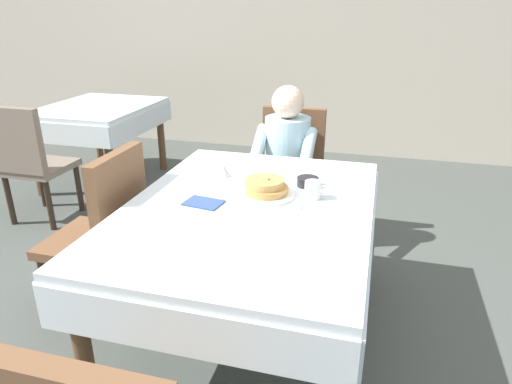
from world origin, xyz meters
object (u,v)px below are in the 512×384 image
dining_table_main (249,222)px  chair_left_side (106,226)px  breakfast_stack (266,186)px  bowl_butter (308,182)px  spoon_near_edge (247,227)px  fork_left_of_plate (227,193)px  knife_right_of_plate (304,201)px  background_table_far (99,118)px  background_chair_empty (29,158)px  syrup_pitcher (223,170)px  chair_diner (290,167)px  diner_person (286,155)px  plate_breakfast (266,194)px  cup_coffee (313,190)px

dining_table_main → chair_left_side: (-0.77, 0.00, -0.12)m
breakfast_stack → bowl_butter: (0.17, 0.18, -0.03)m
bowl_butter → spoon_near_edge: size_ratio=0.73×
fork_left_of_plate → knife_right_of_plate: 0.38m
background_table_far → background_chair_empty: background_chair_empty is taller
breakfast_stack → syrup_pitcher: breakfast_stack is taller
chair_diner → background_table_far: size_ratio=0.83×
syrup_pitcher → fork_left_of_plate: size_ratio=0.44×
fork_left_of_plate → background_chair_empty: (-1.82, 0.75, -0.21)m
bowl_butter → spoon_near_edge: bowl_butter is taller
chair_left_side → breakfast_stack: bearing=-81.4°
breakfast_stack → syrup_pitcher: 0.34m
diner_person → plate_breakfast: size_ratio=4.00×
breakfast_stack → background_table_far: bearing=140.1°
spoon_near_edge → cup_coffee: bearing=66.8°
cup_coffee → syrup_pitcher: bearing=161.3°
syrup_pitcher → background_chair_empty: size_ratio=0.09×
spoon_near_edge → breakfast_stack: bearing=97.9°
cup_coffee → background_chair_empty: background_chair_empty is taller
diner_person → fork_left_of_plate: bearing=83.3°
dining_table_main → cup_coffee: bearing=29.0°
plate_breakfast → diner_person: bearing=95.3°
background_chair_empty → diner_person: bearing=4.7°
bowl_butter → background_table_far: (-2.18, 1.50, -0.14)m
bowl_butter → fork_left_of_plate: bearing=-151.4°
cup_coffee → knife_right_of_plate: size_ratio=0.57×
diner_person → bowl_butter: 0.76m
dining_table_main → fork_left_of_plate: size_ratio=8.47×
diner_person → breakfast_stack: diner_person is taller
fork_left_of_plate → background_table_far: fork_left_of_plate is taller
dining_table_main → chair_diner: (-0.04, 1.17, -0.12)m
chair_diner → breakfast_stack: bearing=94.5°
spoon_near_edge → knife_right_of_plate: bearing=67.8°
chair_left_side → knife_right_of_plate: chair_left_side is taller
background_chair_empty → spoon_near_edge: bearing=-28.2°
chair_diner → plate_breakfast: chair_diner is taller
plate_breakfast → background_table_far: (-2.01, 1.68, -0.13)m
dining_table_main → syrup_pitcher: size_ratio=19.05×
syrup_pitcher → plate_breakfast: bearing=-35.0°
chair_diner → spoon_near_edge: (0.09, -1.40, 0.21)m
chair_left_side → syrup_pitcher: 0.67m
knife_right_of_plate → background_chair_empty: bearing=74.8°
chair_diner → syrup_pitcher: bearing=76.9°
chair_left_side → breakfast_stack: size_ratio=4.40×
fork_left_of_plate → syrup_pitcher: bearing=18.9°
bowl_butter → spoon_near_edge: 0.56m
plate_breakfast → cup_coffee: 0.23m
background_chair_empty → cup_coffee: bearing=-17.5°
diner_person → plate_breakfast: diner_person is taller
syrup_pitcher → knife_right_of_plate: size_ratio=0.40×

